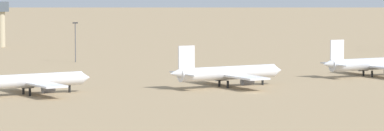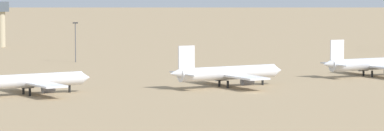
{
  "view_description": "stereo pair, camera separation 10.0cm",
  "coord_description": "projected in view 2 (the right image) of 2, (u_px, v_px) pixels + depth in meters",
  "views": [
    {
      "loc": [
        -155.65,
        -248.93,
        32.1
      ],
      "look_at": [
        -6.51,
        22.05,
        6.0
      ],
      "focal_mm": 104.27,
      "sensor_mm": 36.0,
      "label": 1
    },
    {
      "loc": [
        -155.56,
        -248.98,
        32.1
      ],
      "look_at": [
        -6.51,
        22.05,
        6.0
      ],
      "focal_mm": 104.27,
      "sensor_mm": 36.0,
      "label": 2
    }
  ],
  "objects": [
    {
      "name": "parked_jet_white_4",
      "position": [
        371.0,
        64.0,
        341.57
      ],
      "size": [
        35.19,
        29.5,
        11.64
      ],
      "rotation": [
        0.0,
        0.0,
        -0.03
      ],
      "color": "silver",
      "rests_on": "ground"
    },
    {
      "name": "control_tower",
      "position": [
        1.0,
        20.0,
        474.9
      ],
      "size": [
        5.2,
        5.2,
        19.37
      ],
      "color": "#C6B793",
      "rests_on": "ground"
    },
    {
      "name": "parked_jet_white_3",
      "position": [
        227.0,
        73.0,
        309.81
      ],
      "size": [
        36.28,
        30.35,
        12.02
      ],
      "rotation": [
        0.0,
        0.0,
        0.01
      ],
      "color": "white",
      "rests_on": "ground"
    },
    {
      "name": "light_pole_west",
      "position": [
        75.0,
        39.0,
        394.87
      ],
      "size": [
        1.8,
        0.5,
        14.26
      ],
      "color": "#59595E",
      "rests_on": "ground"
    },
    {
      "name": "parked_jet_navy_2",
      "position": [
        30.0,
        81.0,
        290.22
      ],
      "size": [
        34.5,
        28.97,
        11.41
      ],
      "rotation": [
        0.0,
        0.0,
        0.04
      ],
      "color": "white",
      "rests_on": "ground"
    },
    {
      "name": "ground",
      "position": [
        254.0,
        93.0,
        294.78
      ],
      "size": [
        4000.0,
        4000.0,
        0.0
      ],
      "primitive_type": "plane",
      "color": "#9E8460"
    }
  ]
}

